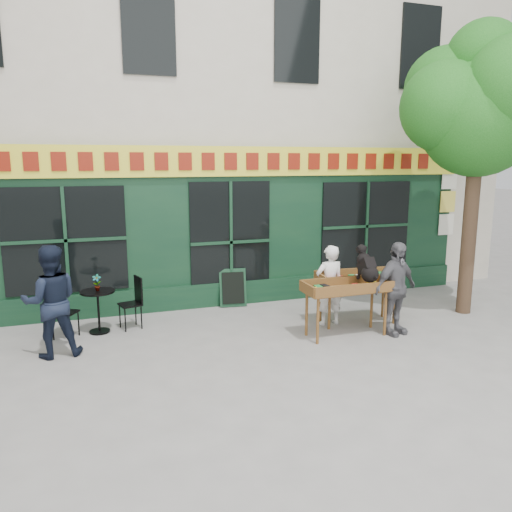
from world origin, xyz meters
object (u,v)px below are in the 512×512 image
object	(u,v)px
book_cart_center	(347,290)
man_right	(395,289)
dog	(367,263)
man_left	(51,301)
bistro_table	(98,303)
book_cart_right	(358,280)
woman	(329,285)

from	to	relation	value
book_cart_center	man_right	xyz separation A→B (m)	(0.84, -0.20, 0.00)
dog	book_cart_center	bearing A→B (deg)	171.54
man_left	man_right	bearing A→B (deg)	167.02
bistro_table	man_left	xyz separation A→B (m)	(-0.70, -0.90, 0.34)
book_cart_right	bistro_table	bearing A→B (deg)	172.56
book_cart_right	man_left	bearing A→B (deg)	-176.31
dog	bistro_table	xyz separation A→B (m)	(-4.43, 1.59, -0.75)
woman	bistro_table	distance (m)	4.18
bistro_table	man_left	world-z (taller)	man_left
woman	bistro_table	bearing A→B (deg)	-12.68
book_cart_right	bistro_table	xyz separation A→B (m)	(-4.62, 0.99, -0.28)
book_cart_center	dog	distance (m)	0.59
dog	bistro_table	size ratio (longest dim) A/B	0.79
woman	man_left	size ratio (longest dim) A/B	0.85
book_cart_center	book_cart_right	size ratio (longest dim) A/B	0.97
dog	man_left	bearing A→B (deg)	171.97
woman	bistro_table	xyz separation A→B (m)	(-4.08, 0.89, -0.21)
man_right	bistro_table	xyz separation A→B (m)	(-4.92, 1.74, -0.28)
man_right	bistro_table	distance (m)	5.23
bistro_table	man_left	distance (m)	1.19
man_left	dog	bearing A→B (deg)	167.85
book_cart_center	bistro_table	world-z (taller)	book_cart_center
book_cart_right	man_left	xyz separation A→B (m)	(-5.32, 0.09, 0.06)
woman	man_left	world-z (taller)	man_left
bistro_table	man_left	bearing A→B (deg)	-127.87
book_cart_right	man_right	xyz separation A→B (m)	(0.30, -0.75, 0.00)
book_cart_center	book_cart_right	bearing A→B (deg)	45.16
book_cart_center	book_cart_right	world-z (taller)	same
book_cart_center	dog	world-z (taller)	dog
dog	woman	distance (m)	0.95
dog	book_cart_right	size ratio (longest dim) A/B	0.39
book_cart_right	woman	bearing A→B (deg)	174.28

